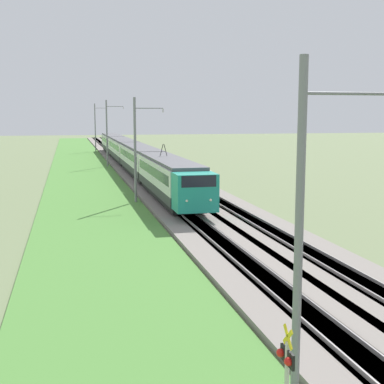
% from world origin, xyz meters
% --- Properties ---
extents(ballast_main, '(240.00, 4.40, 0.30)m').
position_xyz_m(ballast_main, '(50.00, 0.00, 0.15)').
color(ballast_main, gray).
rests_on(ballast_main, ground).
extents(ballast_adjacent, '(240.00, 4.40, 0.30)m').
position_xyz_m(ballast_adjacent, '(50.00, -3.87, 0.15)').
color(ballast_adjacent, gray).
rests_on(ballast_adjacent, ground).
extents(track_main, '(240.00, 1.57, 0.45)m').
position_xyz_m(track_main, '(50.00, 0.00, 0.16)').
color(track_main, '#4C4238').
rests_on(track_main, ground).
extents(track_adjacent, '(240.00, 1.57, 0.45)m').
position_xyz_m(track_adjacent, '(50.00, -3.87, 0.16)').
color(track_adjacent, '#4C4238').
rests_on(track_adjacent, ground).
extents(grass_verge, '(240.00, 8.42, 0.12)m').
position_xyz_m(grass_verge, '(50.00, 6.57, 0.06)').
color(grass_verge, '#4C8438').
rests_on(grass_verge, ground).
extents(passenger_train, '(78.39, 2.96, 4.90)m').
position_xyz_m(passenger_train, '(67.44, 0.00, 2.28)').
color(passenger_train, teal).
rests_on(passenger_train, ground).
extents(crossing_signal_aux, '(0.70, 0.23, 2.77)m').
position_xyz_m(crossing_signal_aux, '(4.79, 3.65, 1.66)').
color(crossing_signal_aux, beige).
rests_on(crossing_signal_aux, ground).
extents(catenary_mast_near, '(0.22, 2.56, 8.86)m').
position_xyz_m(catenary_mast_near, '(6.18, 2.75, 4.57)').
color(catenary_mast_near, slate).
rests_on(catenary_mast_near, ground).
extents(catenary_mast_mid, '(0.22, 2.56, 8.92)m').
position_xyz_m(catenary_mast_mid, '(39.02, 2.75, 4.60)').
color(catenary_mast_mid, slate).
rests_on(catenary_mast_mid, ground).
extents(catenary_mast_far, '(0.22, 2.56, 9.58)m').
position_xyz_m(catenary_mast_far, '(71.86, 2.75, 4.94)').
color(catenary_mast_far, slate).
rests_on(catenary_mast_far, ground).
extents(catenary_mast_distant, '(0.22, 2.56, 9.76)m').
position_xyz_m(catenary_mast_distant, '(104.70, 2.75, 5.03)').
color(catenary_mast_distant, slate).
rests_on(catenary_mast_distant, ground).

